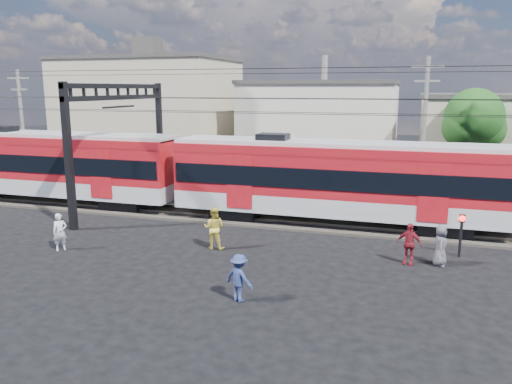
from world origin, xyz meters
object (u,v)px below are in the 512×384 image
commuter_train (340,178)px  pedestrian_a (60,232)px  crossing_signal (461,228)px  pedestrian_c (239,278)px

commuter_train → pedestrian_a: 13.01m
commuter_train → pedestrian_a: size_ratio=32.03×
crossing_signal → commuter_train: bearing=148.7°
crossing_signal → pedestrian_c: bearing=-136.8°
pedestrian_c → crossing_signal: size_ratio=0.88×
pedestrian_a → pedestrian_c: size_ratio=1.01×
pedestrian_a → crossing_signal: (16.00, 4.04, 0.44)m
commuter_train → pedestrian_c: size_ratio=32.20×
pedestrian_c → crossing_signal: 9.77m
pedestrian_c → crossing_signal: crossing_signal is taller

